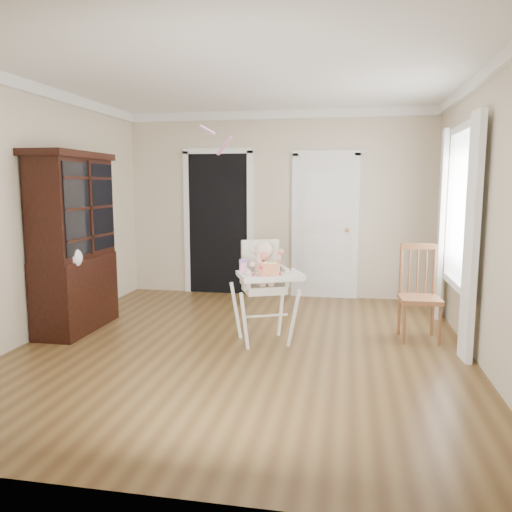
% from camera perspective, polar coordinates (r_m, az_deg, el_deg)
% --- Properties ---
extents(floor, '(5.00, 5.00, 0.00)m').
position_cam_1_polar(floor, '(5.18, -1.59, -10.34)').
color(floor, '#54391C').
rests_on(floor, ground).
extents(ceiling, '(5.00, 5.00, 0.00)m').
position_cam_1_polar(ceiling, '(5.03, -1.72, 20.28)').
color(ceiling, white).
rests_on(ceiling, wall_back).
extents(wall_back, '(4.50, 0.00, 4.50)m').
position_cam_1_polar(wall_back, '(7.38, 2.47, 5.86)').
color(wall_back, beige).
rests_on(wall_back, floor).
extents(wall_left, '(0.00, 5.00, 5.00)m').
position_cam_1_polar(wall_left, '(5.83, -23.89, 4.57)').
color(wall_left, beige).
rests_on(wall_left, floor).
extents(wall_right, '(0.00, 5.00, 5.00)m').
position_cam_1_polar(wall_right, '(4.96, 24.72, 4.02)').
color(wall_right, beige).
rests_on(wall_right, floor).
extents(crown_molding, '(4.50, 5.00, 0.12)m').
position_cam_1_polar(crown_molding, '(5.02, -1.72, 19.61)').
color(crown_molding, white).
rests_on(crown_molding, ceiling).
extents(doorway, '(1.06, 0.05, 2.22)m').
position_cam_1_polar(doorway, '(7.56, -4.34, 4.06)').
color(doorway, black).
rests_on(doorway, wall_back).
extents(closet_door, '(0.96, 0.09, 2.13)m').
position_cam_1_polar(closet_door, '(7.31, 7.88, 3.21)').
color(closet_door, white).
rests_on(closet_door, wall_back).
extents(window_right, '(0.13, 1.84, 2.30)m').
position_cam_1_polar(window_right, '(5.73, 22.06, 3.99)').
color(window_right, white).
rests_on(window_right, wall_right).
extents(high_chair, '(0.86, 0.95, 1.09)m').
position_cam_1_polar(high_chair, '(5.17, 0.93, -2.69)').
color(high_chair, white).
rests_on(high_chair, floor).
extents(baby, '(0.36, 0.26, 0.47)m').
position_cam_1_polar(baby, '(5.17, 0.88, -0.98)').
color(baby, beige).
rests_on(baby, high_chair).
extents(cake, '(0.27, 0.27, 0.13)m').
position_cam_1_polar(cake, '(4.90, 1.53, -1.54)').
color(cake, silver).
rests_on(cake, high_chair).
extents(sippy_cup, '(0.08, 0.08, 0.19)m').
position_cam_1_polar(sippy_cup, '(4.99, -1.50, -1.17)').
color(sippy_cup, '#FC9AC8').
rests_on(sippy_cup, high_chair).
extents(china_cabinet, '(0.53, 1.19, 2.00)m').
position_cam_1_polar(china_cabinet, '(5.95, -20.08, 1.47)').
color(china_cabinet, black).
rests_on(china_cabinet, floor).
extents(dining_chair, '(0.43, 0.43, 1.01)m').
position_cam_1_polar(dining_chair, '(5.59, 18.15, -4.35)').
color(dining_chair, brown).
rests_on(dining_chair, floor).
extents(streamer, '(0.30, 0.42, 0.15)m').
position_cam_1_polar(streamer, '(5.80, -5.63, 14.20)').
color(streamer, pink).
rests_on(streamer, ceiling).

